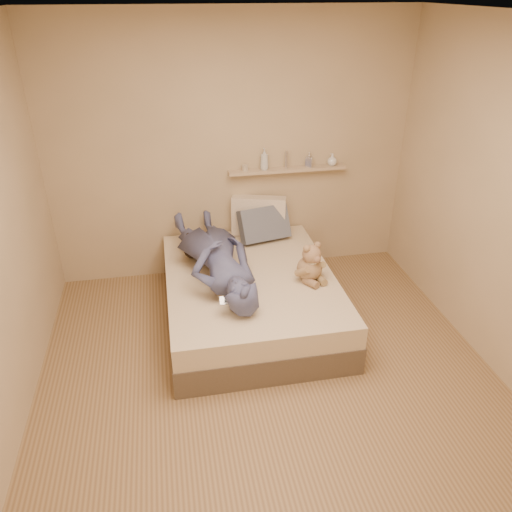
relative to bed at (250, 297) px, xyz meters
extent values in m
plane|color=#92744B|center=(0.00, -0.93, -0.22)|extent=(3.80, 3.80, 0.00)
plane|color=silver|center=(0.00, -0.93, 2.38)|extent=(3.80, 3.80, 0.00)
plane|color=tan|center=(0.00, 0.97, 1.08)|extent=(3.60, 0.00, 3.60)
plane|color=tan|center=(0.00, -2.83, 1.08)|extent=(3.60, 0.00, 3.60)
cube|color=brown|center=(0.00, 0.00, -0.10)|extent=(1.50, 1.90, 0.25)
cube|color=beige|center=(0.00, 0.00, 0.13)|extent=(1.48, 1.88, 0.20)
cube|color=#ACAFB3|center=(-0.26, -0.56, 0.36)|extent=(0.16, 0.08, 0.05)
cube|color=black|center=(-0.26, -0.57, 0.38)|extent=(0.08, 0.04, 0.03)
sphere|color=#906A4F|center=(0.50, -0.16, 0.34)|extent=(0.22, 0.22, 0.22)
sphere|color=#9E7D56|center=(0.51, -0.18, 0.49)|extent=(0.16, 0.16, 0.16)
sphere|color=#987E53|center=(0.45, -0.20, 0.56)|extent=(0.06, 0.06, 0.06)
sphere|color=olive|center=(0.56, -0.16, 0.56)|extent=(0.06, 0.06, 0.06)
sphere|color=#8B664C|center=(0.53, -0.25, 0.47)|extent=(0.07, 0.07, 0.07)
cylinder|color=#9B7B52|center=(0.41, -0.23, 0.35)|extent=(0.14, 0.15, 0.13)
cylinder|color=#91794D|center=(0.60, -0.15, 0.35)|extent=(0.07, 0.15, 0.13)
cylinder|color=#8B6A4A|center=(0.48, -0.27, 0.26)|extent=(0.14, 0.16, 0.07)
cylinder|color=olive|center=(0.58, -0.23, 0.26)|extent=(0.09, 0.16, 0.07)
cylinder|color=silver|center=(0.51, -0.18, 0.42)|extent=(0.15, 0.15, 0.02)
sphere|color=black|center=(-0.47, 0.43, 0.32)|extent=(0.18, 0.18, 0.18)
sphere|color=black|center=(-0.47, 0.42, 0.43)|extent=(0.12, 0.12, 0.12)
sphere|color=black|center=(-0.51, 0.41, 0.48)|extent=(0.04, 0.04, 0.04)
sphere|color=black|center=(-0.43, 0.44, 0.48)|extent=(0.04, 0.04, 0.04)
cube|color=beige|center=(0.24, 0.83, 0.43)|extent=(0.58, 0.35, 0.41)
cube|color=slate|center=(0.27, 0.69, 0.40)|extent=(0.55, 0.37, 0.37)
imported|color=#4B4F76|center=(-0.30, 0.08, 0.42)|extent=(0.86, 1.66, 0.38)
cube|color=tan|center=(0.55, 0.91, 0.88)|extent=(1.20, 0.12, 0.03)
cylinder|color=beige|center=(0.12, 0.91, 0.92)|extent=(0.06, 0.06, 0.06)
imported|color=silver|center=(0.31, 0.91, 1.00)|extent=(0.09, 0.09, 0.22)
cylinder|color=silver|center=(0.54, 0.91, 0.98)|extent=(0.03, 0.03, 0.18)
imported|color=silver|center=(0.77, 0.91, 0.97)|extent=(0.09, 0.09, 0.15)
imported|color=white|center=(1.02, 0.91, 0.95)|extent=(0.13, 0.13, 0.12)
camera|label=1|loc=(-0.67, -3.78, 2.53)|focal=35.00mm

